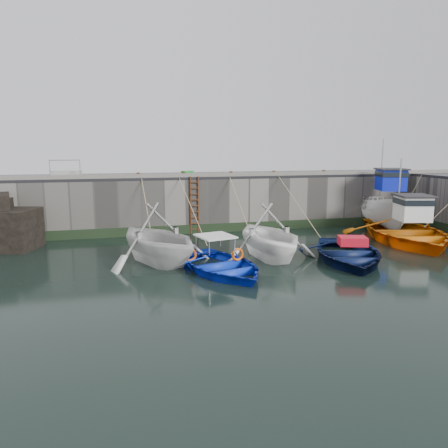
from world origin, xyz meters
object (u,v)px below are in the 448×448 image
object	(u,v)px
boat_near_blacktrim	(269,257)
bollard_e	(324,172)
boat_near_blue	(221,272)
bollard_b	(184,174)
boat_far_white	(386,209)
boat_near_navy	(347,260)
boat_near_white	(158,262)
ladder	(195,205)
fish_crate	(187,173)
bollard_a	(138,175)
boat_far_orange	(406,232)
bollard_c	(231,174)
bollard_d	(274,173)

from	to	relation	value
boat_near_blacktrim	bollard_e	bearing A→B (deg)	44.41
boat_near_blue	bollard_b	world-z (taller)	bollard_b
boat_far_white	boat_near_blacktrim	bearing A→B (deg)	-134.30
boat_near_navy	boat_far_white	distance (m)	9.11
boat_near_white	ladder	bearing A→B (deg)	41.39
boat_near_blacktrim	bollard_b	bearing A→B (deg)	108.46
boat_near_blacktrim	fish_crate	size ratio (longest dim) A/B	8.26
boat_near_blacktrim	fish_crate	xyz separation A→B (m)	(-2.25, 7.55, 3.30)
bollard_b	boat_far_white	bearing A→B (deg)	-6.49
boat_near_blacktrim	bollard_a	xyz separation A→B (m)	(-5.11, 6.50, 3.30)
bollard_a	boat_near_blacktrim	bearing A→B (deg)	-51.82
boat_far_white	boat_near_navy	bearing A→B (deg)	-117.25
boat_near_navy	boat_far_orange	xyz separation A→B (m)	(4.88, 2.64, 0.50)
boat_near_blacktrim	bollard_c	world-z (taller)	bollard_c
boat_near_blue	bollard_c	xyz separation A→B (m)	(2.67, 8.17, 3.30)
boat_near_blue	bollard_e	xyz separation A→B (m)	(8.47, 8.17, 3.30)
boat_near_blue	ladder	bearing A→B (deg)	73.13
boat_near_white	boat_far_white	bearing A→B (deg)	-5.13
boat_near_white	bollard_d	world-z (taller)	bollard_d
boat_far_white	bollard_b	size ratio (longest dim) A/B	26.13
boat_near_blue	bollard_d	size ratio (longest dim) A/B	17.99
boat_near_blue	boat_far_orange	world-z (taller)	boat_far_orange
ladder	bollard_b	world-z (taller)	bollard_b
boat_near_navy	bollard_a	world-z (taller)	bollard_a
boat_far_orange	fish_crate	distance (m)	12.28
boat_far_orange	boat_near_blue	bearing A→B (deg)	-149.60
fish_crate	bollard_e	world-z (taller)	bollard_e
bollard_e	boat_far_white	bearing A→B (deg)	-21.35
boat_far_white	boat_near_blue	bearing A→B (deg)	-133.37
ladder	boat_far_white	distance (m)	11.54
bollard_b	bollard_c	distance (m)	2.70
bollard_d	bollard_c	bearing A→B (deg)	180.00
bollard_e	boat_near_blacktrim	bearing A→B (deg)	-132.16
ladder	boat_near_blacktrim	size ratio (longest dim) A/B	0.63
boat_far_orange	bollard_e	size ratio (longest dim) A/B	30.70
boat_far_white	boat_far_orange	distance (m)	4.14
bollard_a	bollard_c	distance (m)	5.20
boat_near_blue	bollard_c	size ratio (longest dim) A/B	17.99
bollard_b	bollard_c	bearing A→B (deg)	0.00
boat_near_blacktrim	bollard_d	bearing A→B (deg)	64.11
boat_near_blacktrim	boat_far_white	bearing A→B (deg)	25.29
fish_crate	bollard_d	size ratio (longest dim) A/B	2.20
boat_near_blue	boat_near_navy	size ratio (longest dim) A/B	0.91
boat_near_white	bollard_a	bearing A→B (deg)	69.26
fish_crate	bollard_e	distance (m)	8.20
bollard_d	boat_near_blue	bearing A→B (deg)	-122.81
boat_far_white	fish_crate	size ratio (longest dim) A/B	11.90
bollard_a	ladder	bearing A→B (deg)	-6.38
boat_near_blacktrim	ladder	bearing A→B (deg)	105.48
boat_near_blue	boat_far_white	xyz separation A→B (m)	(11.95, 6.81, 1.11)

